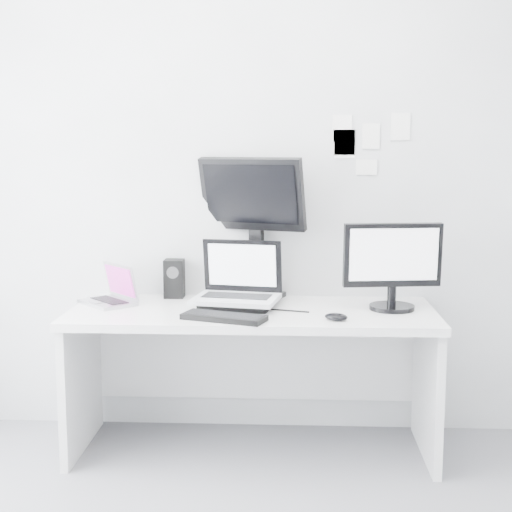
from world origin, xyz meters
name	(u,v)px	position (x,y,z in m)	size (l,w,h in m)	color
back_wall	(256,180)	(0.00, 1.60, 1.35)	(3.60, 3.60, 0.00)	silver
desk	(252,381)	(0.00, 1.25, 0.36)	(1.80, 0.70, 0.73)	white
macbook	(107,284)	(-0.75, 1.34, 0.84)	(0.28, 0.21, 0.21)	#A9A9AE
speaker	(174,278)	(-0.43, 1.53, 0.83)	(0.10, 0.10, 0.20)	black
dell_laptop	(236,274)	(-0.08, 1.28, 0.90)	(0.41, 0.32, 0.34)	silver
rear_monitor	(254,226)	(-0.01, 1.54, 1.11)	(0.56, 0.20, 0.76)	black
samsung_monitor	(393,265)	(0.69, 1.28, 0.95)	(0.48, 0.22, 0.44)	black
keyboard	(224,317)	(-0.12, 1.02, 0.74)	(0.39, 0.14, 0.03)	black
mouse	(336,317)	(0.40, 1.03, 0.75)	(0.11, 0.07, 0.04)	black
wall_note_0	(342,128)	(0.45, 1.59, 1.62)	(0.10, 0.00, 0.14)	white
wall_note_1	(371,136)	(0.60, 1.59, 1.58)	(0.09, 0.00, 0.13)	white
wall_note_2	(400,126)	(0.75, 1.59, 1.63)	(0.10, 0.00, 0.14)	white
wall_note_3	(366,167)	(0.58, 1.59, 1.42)	(0.11, 0.00, 0.08)	white
wall_note_4	(344,142)	(0.46, 1.59, 1.55)	(0.11, 0.00, 0.13)	white
wall_note_5	(345,144)	(0.46, 1.59, 1.54)	(0.11, 0.00, 0.15)	white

